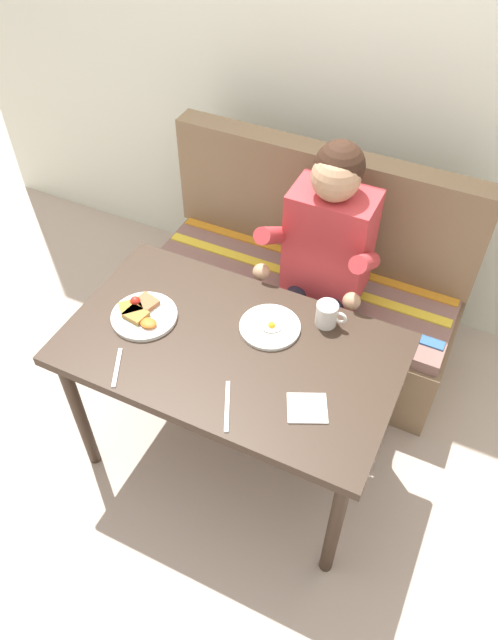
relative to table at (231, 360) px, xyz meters
The scene contains 11 objects.
ground_plane 0.65m from the table, ahead, with size 8.00×8.00×0.00m, color #B8A495.
back_wall 1.43m from the table, 90.00° to the left, with size 4.40×0.10×2.60m, color silver.
table is the anchor object (origin of this frame).
couch 0.83m from the table, 90.00° to the left, with size 1.44×0.56×1.00m.
person 0.61m from the table, 78.13° to the left, with size 0.45×0.61×1.21m.
plate_breakfast 0.37m from the table, behind, with size 0.25×0.25×0.05m.
plate_eggs 0.19m from the table, 56.39° to the left, with size 0.22×0.22×0.04m.
coffee_mug 0.39m from the table, 43.15° to the left, with size 0.12×0.08×0.09m.
napkin 0.38m from the table, 21.07° to the right, with size 0.13×0.12×0.01m, color silver.
fork 0.41m from the table, 139.83° to the right, with size 0.01×0.17×0.01m, color silver.
knife 0.27m from the table, 65.68° to the right, with size 0.01×0.20×0.01m, color silver.
Camera 1 is at (0.67, -1.23, 2.35)m, focal length 33.85 mm.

